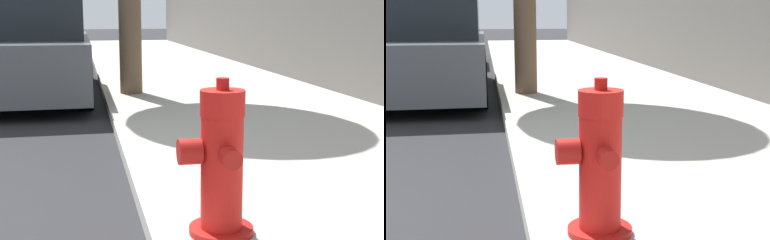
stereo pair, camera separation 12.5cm
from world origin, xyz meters
The scene contains 3 objects.
fire_hydrant centered at (2.25, -0.10, 0.49)m, with size 0.40×0.41×0.82m.
parked_car_near centered at (0.81, 5.76, 0.71)m, with size 1.85×4.55×1.48m.
parked_car_mid centered at (0.64, 11.10, 0.66)m, with size 1.85×4.05×1.38m.
Camera 2 is at (1.69, -2.68, 1.25)m, focal length 50.00 mm.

